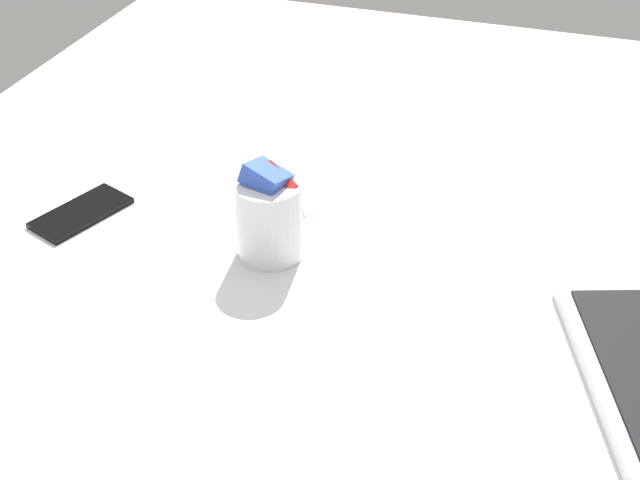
# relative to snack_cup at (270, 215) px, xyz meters

# --- Properties ---
(bed_mattress) EXTENTS (1.80, 1.40, 0.18)m
(bed_mattress) POSITION_rel_snack_cup_xyz_m (-0.03, 0.05, -0.15)
(bed_mattress) COLOR white
(bed_mattress) RESTS_ON ground
(snack_cup) EXTENTS (0.10, 0.09, 0.14)m
(snack_cup) POSITION_rel_snack_cup_xyz_m (0.00, 0.00, 0.00)
(snack_cup) COLOR silver
(snack_cup) RESTS_ON bed_mattress
(cell_phone) EXTENTS (0.16, 0.11, 0.01)m
(cell_phone) POSITION_rel_snack_cup_xyz_m (0.00, -0.29, -0.06)
(cell_phone) COLOR black
(cell_phone) RESTS_ON bed_mattress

